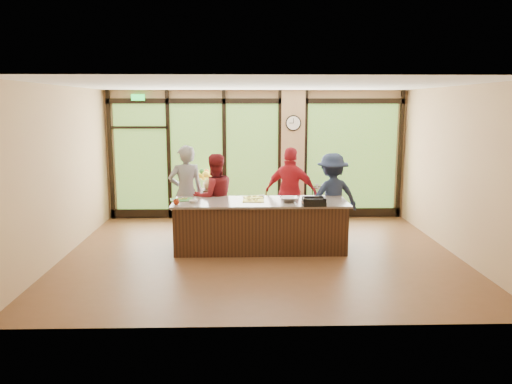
{
  "coord_description": "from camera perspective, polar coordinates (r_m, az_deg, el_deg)",
  "views": [
    {
      "loc": [
        -0.31,
        -8.7,
        2.67
      ],
      "look_at": [
        -0.08,
        0.4,
        1.07
      ],
      "focal_mm": 35.0,
      "sensor_mm": 36.0,
      "label": 1
    }
  ],
  "objects": [
    {
      "name": "floor",
      "position": [
        9.11,
        0.54,
        -7.08
      ],
      "size": [
        7.0,
        7.0,
        0.0
      ],
      "primitive_type": "plane",
      "color": "brown",
      "rests_on": "ground"
    },
    {
      "name": "flower_stand",
      "position": [
        11.46,
        -5.39,
        -1.57
      ],
      "size": [
        0.5,
        0.5,
        0.78
      ],
      "primitive_type": "cube",
      "rotation": [
        0.0,
        0.0,
        0.37
      ],
      "color": "#331C11",
      "rests_on": "floor"
    },
    {
      "name": "island_base",
      "position": [
        9.28,
        0.48,
        -3.94
      ],
      "size": [
        3.1,
        1.0,
        0.88
      ],
      "primitive_type": "cube",
      "color": "#331C11",
      "rests_on": "floor"
    },
    {
      "name": "cutting_board_center",
      "position": [
        9.18,
        -0.31,
        -0.99
      ],
      "size": [
        0.4,
        0.3,
        0.01
      ],
      "primitive_type": "cube",
      "rotation": [
        0.0,
        0.0,
        -0.02
      ],
      "color": "yellow",
      "rests_on": "countertop"
    },
    {
      "name": "mixing_bowl",
      "position": [
        9.13,
        3.78,
        -0.83
      ],
      "size": [
        0.36,
        0.36,
        0.09
      ],
      "primitive_type": "imported",
      "rotation": [
        0.0,
        0.0,
        -0.04
      ],
      "color": "silver",
      "rests_on": "countertop"
    },
    {
      "name": "cook_left",
      "position": [
        10.0,
        -8.0,
        -0.07
      ],
      "size": [
        0.79,
        0.63,
        1.89
      ],
      "primitive_type": "imported",
      "rotation": [
        0.0,
        0.0,
        3.43
      ],
      "color": "gray",
      "rests_on": "floor"
    },
    {
      "name": "wall_clock",
      "position": [
        11.64,
        4.29,
        7.87
      ],
      "size": [
        0.36,
        0.04,
        0.36
      ],
      "color": "black",
      "rests_on": "window_wall"
    },
    {
      "name": "cutting_board_right",
      "position": [
        9.53,
        -0.33,
        -0.59
      ],
      "size": [
        0.4,
        0.33,
        0.01
      ],
      "primitive_type": "cube",
      "rotation": [
        0.0,
        0.0,
        0.21
      ],
      "color": "yellow",
      "rests_on": "countertop"
    },
    {
      "name": "prep_bowl_near",
      "position": [
        9.09,
        -7.17,
        -1.06
      ],
      "size": [
        0.19,
        0.19,
        0.05
      ],
      "primitive_type": "imported",
      "rotation": [
        0.0,
        0.0,
        -0.3
      ],
      "color": "white",
      "rests_on": "countertop"
    },
    {
      "name": "window_wall",
      "position": [
        11.74,
        0.85,
        3.73
      ],
      "size": [
        6.9,
        0.12,
        3.0
      ],
      "color": "tan",
      "rests_on": "floor"
    },
    {
      "name": "flower_vase",
      "position": [
        11.37,
        -5.43,
        1.06
      ],
      "size": [
        0.29,
        0.29,
        0.29
      ],
      "primitive_type": "imported",
      "rotation": [
        0.0,
        0.0,
        -0.05
      ],
      "color": "olive",
      "rests_on": "flower_stand"
    },
    {
      "name": "prep_bowl_far",
      "position": [
        9.61,
        0.65,
        -0.45
      ],
      "size": [
        0.15,
        0.15,
        0.03
      ],
      "primitive_type": "imported",
      "rotation": [
        0.0,
        0.0,
        0.31
      ],
      "color": "white",
      "rests_on": "countertop"
    },
    {
      "name": "bar_cart",
      "position": [
        11.81,
        7.91,
        -0.69
      ],
      "size": [
        0.7,
        0.54,
        0.84
      ],
      "rotation": [
        0.0,
        0.0,
        -0.36
      ],
      "color": "#331C11",
      "rests_on": "floor"
    },
    {
      "name": "ceiling",
      "position": [
        8.72,
        0.57,
        12.13
      ],
      "size": [
        7.0,
        7.0,
        0.0
      ],
      "primitive_type": "plane",
      "rotation": [
        3.14,
        0.0,
        0.0
      ],
      "color": "white",
      "rests_on": "back_wall"
    },
    {
      "name": "cook_right",
      "position": [
        10.02,
        8.67,
        -0.53
      ],
      "size": [
        1.25,
        0.92,
        1.73
      ],
      "primitive_type": "imported",
      "rotation": [
        0.0,
        0.0,
        3.42
      ],
      "color": "#1B253D",
      "rests_on": "floor"
    },
    {
      "name": "roasting_pan",
      "position": [
        8.84,
        6.61,
        -1.29
      ],
      "size": [
        0.41,
        0.32,
        0.07
      ],
      "primitive_type": "cube",
      "rotation": [
        0.0,
        0.0,
        0.03
      ],
      "color": "black",
      "rests_on": "countertop"
    },
    {
      "name": "prep_bowl_mid",
      "position": [
        9.23,
        3.74,
        -0.85
      ],
      "size": [
        0.15,
        0.15,
        0.04
      ],
      "primitive_type": "imported",
      "rotation": [
        0.0,
        0.0,
        0.15
      ],
      "color": "white",
      "rests_on": "countertop"
    },
    {
      "name": "back_wall",
      "position": [
        11.77,
        0.04,
        4.26
      ],
      "size": [
        7.0,
        0.0,
        7.0
      ],
      "primitive_type": "plane",
      "rotation": [
        1.57,
        0.0,
        0.0
      ],
      "color": "tan",
      "rests_on": "floor"
    },
    {
      "name": "cutting_board_left",
      "position": [
        9.37,
        -8.49,
        -0.87
      ],
      "size": [
        0.47,
        0.38,
        0.01
      ],
      "primitive_type": "cube",
      "rotation": [
        0.0,
        0.0,
        0.19
      ],
      "color": "#357D2D",
      "rests_on": "countertop"
    },
    {
      "name": "red_ramekin",
      "position": [
        8.95,
        -9.09,
        -1.15
      ],
      "size": [
        0.15,
        0.15,
        0.09
      ],
      "primitive_type": "imported",
      "rotation": [
        0.0,
        0.0,
        -0.33
      ],
      "color": "#A22B10",
      "rests_on": "countertop"
    },
    {
      "name": "right_wall",
      "position": [
        9.57,
        22.01,
        2.21
      ],
      "size": [
        0.0,
        6.0,
        6.0
      ],
      "primitive_type": "plane",
      "rotation": [
        1.57,
        0.0,
        -1.57
      ],
      "color": "tan",
      "rests_on": "floor"
    },
    {
      "name": "cook_midleft",
      "position": [
        9.86,
        -4.76,
        -0.62
      ],
      "size": [
        1.02,
        0.91,
        1.73
      ],
      "primitive_type": "imported",
      "rotation": [
        0.0,
        0.0,
        3.5
      ],
      "color": "maroon",
      "rests_on": "floor"
    },
    {
      "name": "left_wall",
      "position": [
        9.34,
        -21.44,
        2.08
      ],
      "size": [
        0.0,
        6.0,
        6.0
      ],
      "primitive_type": "plane",
      "rotation": [
        1.57,
        0.0,
        1.57
      ],
      "color": "tan",
      "rests_on": "floor"
    },
    {
      "name": "countertop",
      "position": [
        9.18,
        0.49,
        -1.15
      ],
      "size": [
        3.2,
        1.1,
        0.04
      ],
      "primitive_type": "cube",
      "color": "gray",
      "rests_on": "island_base"
    },
    {
      "name": "cook_midright",
      "position": [
        10.02,
        4.01,
        -0.13
      ],
      "size": [
        1.17,
        0.81,
        1.84
      ],
      "primitive_type": "imported",
      "rotation": [
        0.0,
        0.0,
        2.77
      ],
      "color": "#AD1A25",
      "rests_on": "floor"
    }
  ]
}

